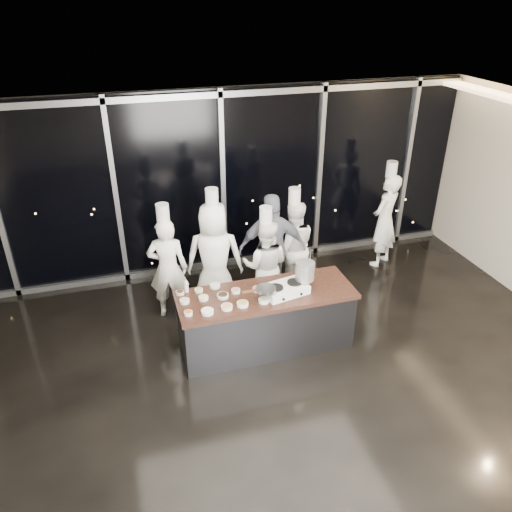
% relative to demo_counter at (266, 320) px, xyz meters
% --- Properties ---
extents(ground, '(9.00, 9.00, 0.00)m').
position_rel_demo_counter_xyz_m(ground, '(0.00, -0.90, -0.45)').
color(ground, black).
rests_on(ground, ground).
extents(room_shell, '(9.02, 7.02, 3.21)m').
position_rel_demo_counter_xyz_m(room_shell, '(0.18, -0.90, 1.79)').
color(room_shell, '#BFB5A3').
rests_on(room_shell, ground).
extents(window_wall, '(8.90, 0.11, 3.20)m').
position_rel_demo_counter_xyz_m(window_wall, '(0.00, 2.53, 1.14)').
color(window_wall, black).
rests_on(window_wall, ground).
extents(demo_counter, '(2.46, 0.86, 0.90)m').
position_rel_demo_counter_xyz_m(demo_counter, '(0.00, 0.00, 0.00)').
color(demo_counter, '#343439').
rests_on(demo_counter, ground).
extents(stove, '(0.66, 0.48, 0.14)m').
position_rel_demo_counter_xyz_m(stove, '(0.25, -0.07, 0.51)').
color(stove, white).
rests_on(stove, demo_counter).
extents(frying_pan, '(0.49, 0.32, 0.04)m').
position_rel_demo_counter_xyz_m(frying_pan, '(-0.06, -0.16, 0.61)').
color(frying_pan, gray).
rests_on(frying_pan, stove).
extents(stock_pot, '(0.31, 0.31, 0.26)m').
position_rel_demo_counter_xyz_m(stock_pot, '(0.55, -0.02, 0.72)').
color(stock_pot, '#B4B4B7').
rests_on(stock_pot, stove).
extents(prep_bowls, '(1.17, 0.74, 0.05)m').
position_rel_demo_counter_xyz_m(prep_bowls, '(-0.64, 0.00, 0.47)').
color(prep_bowls, white).
rests_on(prep_bowls, demo_counter).
extents(squeeze_bottle, '(0.06, 0.06, 0.21)m').
position_rel_demo_counter_xyz_m(squeeze_bottle, '(-1.04, 0.34, 0.54)').
color(squeeze_bottle, silver).
rests_on(squeeze_bottle, demo_counter).
extents(chef_far_left, '(0.68, 0.53, 1.89)m').
position_rel_demo_counter_xyz_m(chef_far_left, '(-1.19, 1.18, 0.40)').
color(chef_far_left, white).
rests_on(chef_far_left, ground).
extents(chef_left, '(1.00, 0.78, 2.05)m').
position_rel_demo_counter_xyz_m(chef_left, '(-0.47, 1.17, 0.47)').
color(chef_left, white).
rests_on(chef_left, ground).
extents(chef_center, '(0.91, 0.82, 1.75)m').
position_rel_demo_counter_xyz_m(chef_center, '(0.29, 0.95, 0.32)').
color(chef_center, white).
rests_on(chef_center, ground).
extents(guest, '(1.15, 0.66, 1.85)m').
position_rel_demo_counter_xyz_m(guest, '(0.47, 1.17, 0.47)').
color(guest, '#131B35').
rests_on(guest, ground).
extents(chef_right, '(0.86, 0.71, 1.85)m').
position_rel_demo_counter_xyz_m(chef_right, '(0.88, 1.33, 0.37)').
color(chef_right, white).
rests_on(chef_right, ground).
extents(chef_side, '(0.76, 0.69, 1.98)m').
position_rel_demo_counter_xyz_m(chef_side, '(2.80, 1.73, 0.44)').
color(chef_side, white).
rests_on(chef_side, ground).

